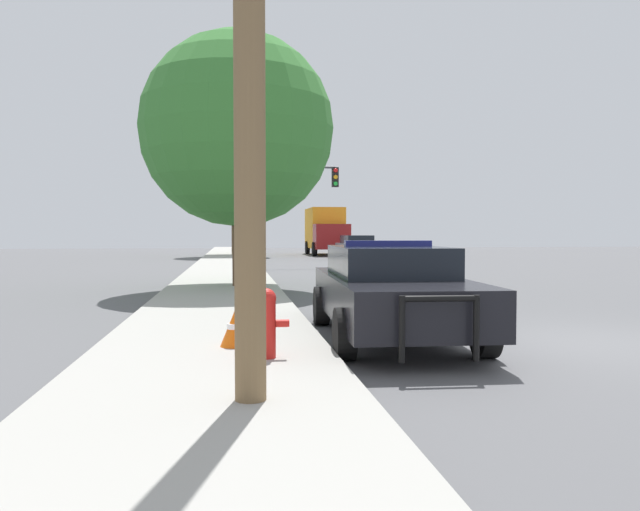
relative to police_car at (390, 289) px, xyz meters
name	(u,v)px	position (x,y,z in m)	size (l,w,h in m)	color
ground_plane	(573,343)	(2.50, -0.74, -0.74)	(110.00, 110.00, 0.00)	#565659
sidewalk_left	(213,347)	(-2.60, -0.74, -0.67)	(3.00, 110.00, 0.13)	#A3A099
police_car	(390,289)	(0.00, 0.00, 0.00)	(2.20, 5.02, 1.46)	black
fire_hydrant	(266,321)	(-1.95, -1.84, -0.18)	(0.53, 0.23, 0.81)	red
traffic_light	(287,192)	(0.13, 19.39, 2.70)	(4.26, 0.35, 4.60)	#424247
car_background_oncoming	(357,247)	(4.85, 26.42, 0.02)	(2.08, 4.44, 1.41)	#474C51
box_truck	(326,230)	(4.22, 34.61, 1.01)	(2.57, 6.92, 3.31)	maroon
tree_sidewalk_far	(234,167)	(-2.18, 32.09, 5.12)	(5.82, 5.82, 8.65)	brown
tree_sidewalk_near	(237,130)	(-2.19, 8.06, 3.62)	(5.23, 5.23, 6.85)	brown
traffic_cone	(235,328)	(-2.30, -1.04, -0.37)	(0.38, 0.38, 0.47)	orange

